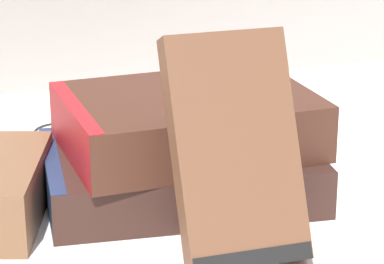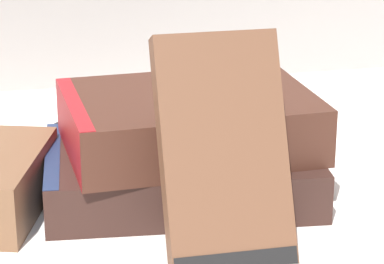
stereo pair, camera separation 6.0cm
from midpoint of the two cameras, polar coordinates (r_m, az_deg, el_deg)
The scene contains 6 objects.
ground_plane at distance 0.73m, azimuth -6.04°, elevation -5.19°, with size 3.00×3.00×0.00m, color white.
book_flat_bottom at distance 0.75m, azimuth -3.52°, elevation -2.57°, with size 0.23×0.17×0.04m.
book_flat_top at distance 0.74m, azimuth -2.99°, elevation 0.59°, with size 0.20×0.15×0.05m.
book_leaning_front at distance 0.63m, azimuth 0.05°, elevation -1.60°, with size 0.09×0.09×0.16m.
pocket_watch at distance 0.72m, azimuth -0.13°, elevation 2.46°, with size 0.06×0.06×0.01m.
reading_glasses at distance 0.91m, azimuth -8.31°, elevation 0.10°, with size 0.12×0.08×0.00m.
Camera 1 is at (-0.15, -0.64, 0.31)m, focal length 85.00 mm.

